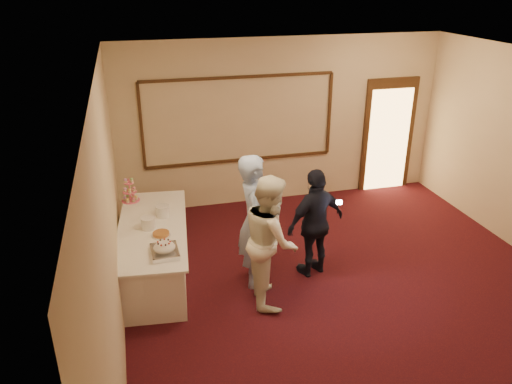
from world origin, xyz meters
TOP-DOWN VIEW (x-y plane):
  - floor at (0.00, 0.00)m, footprint 7.00×7.00m
  - room_walls at (0.00, 0.00)m, footprint 6.04×7.04m
  - wall_molding at (-0.80, 3.47)m, footprint 3.45×0.04m
  - doorway at (2.15, 3.45)m, footprint 1.05×0.07m
  - buffet_table at (-2.53, 1.38)m, footprint 1.18×2.49m
  - pavlova_tray at (-2.43, 0.59)m, footprint 0.33×0.47m
  - cupcake_stand at (-2.79, 2.33)m, footprint 0.27×0.27m
  - plate_stack_a at (-2.58, 1.33)m, footprint 0.20×0.20m
  - plate_stack_b at (-2.36, 1.66)m, footprint 0.20×0.20m
  - tart at (-2.43, 1.08)m, footprint 0.25×0.25m
  - man at (-1.20, 0.87)m, footprint 0.57×0.75m
  - woman at (-1.10, 0.43)m, footprint 0.77×0.93m
  - guest at (-0.33, 0.87)m, footprint 1.01×0.66m
  - camera_flash at (-0.10, 0.65)m, footprint 0.08×0.05m

SIDE VIEW (x-z plane):
  - floor at x=0.00m, z-range 0.00..0.00m
  - buffet_table at x=-2.53m, z-range 0.00..0.77m
  - guest at x=-0.33m, z-range 0.00..1.59m
  - tart at x=-2.43m, z-range 0.77..0.82m
  - pavlova_tray at x=-2.43m, z-range 0.76..0.93m
  - plate_stack_a at x=-2.58m, z-range 0.77..0.94m
  - plate_stack_b at x=-2.36m, z-range 0.77..0.94m
  - woman at x=-1.10m, z-range 0.00..1.74m
  - cupcake_stand at x=-2.79m, z-range 0.71..1.11m
  - man at x=-1.20m, z-range 0.00..1.87m
  - doorway at x=2.15m, z-range -0.02..2.18m
  - camera_flash at x=-0.10m, z-range 1.16..1.21m
  - wall_molding at x=-0.80m, z-range 0.83..2.38m
  - room_walls at x=0.00m, z-range 0.52..3.54m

